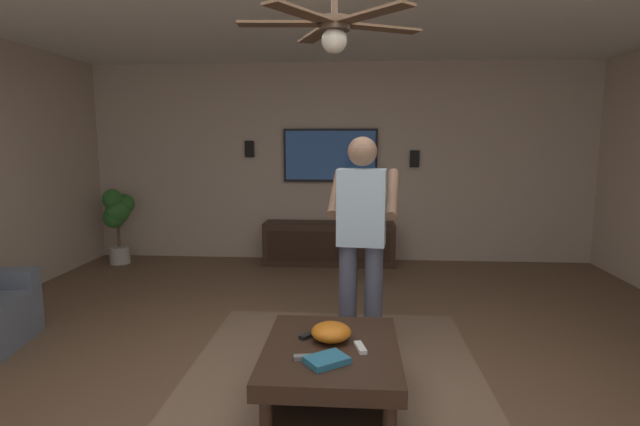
# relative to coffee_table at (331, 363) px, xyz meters

# --- Properties ---
(ground_plane) EXTENTS (8.77, 8.77, 0.00)m
(ground_plane) POSITION_rel_coffee_table_xyz_m (0.15, 0.08, -0.30)
(ground_plane) COLOR brown
(wall_back_tv) EXTENTS (0.10, 6.88, 2.63)m
(wall_back_tv) POSITION_rel_coffee_table_xyz_m (3.86, 0.08, 1.02)
(wall_back_tv) COLOR #BCA893
(wall_back_tv) RESTS_ON ground
(area_rug) EXTENTS (2.85, 2.05, 0.01)m
(area_rug) POSITION_rel_coffee_table_xyz_m (0.20, 0.00, -0.29)
(area_rug) COLOR #7A604C
(area_rug) RESTS_ON ground
(coffee_table) EXTENTS (1.00, 0.80, 0.40)m
(coffee_table) POSITION_rel_coffee_table_xyz_m (0.00, 0.00, 0.00)
(coffee_table) COLOR #332116
(coffee_table) RESTS_ON ground
(media_console) EXTENTS (0.45, 1.70, 0.55)m
(media_console) POSITION_rel_coffee_table_xyz_m (3.53, 0.20, -0.02)
(media_console) COLOR #332116
(media_console) RESTS_ON ground
(tv) EXTENTS (0.05, 1.24, 0.70)m
(tv) POSITION_rel_coffee_table_xyz_m (3.77, 0.20, 1.12)
(tv) COLOR black
(person_standing) EXTENTS (0.58, 0.58, 1.64)m
(person_standing) POSITION_rel_coffee_table_xyz_m (0.94, -0.19, 0.64)
(person_standing) COLOR #4C5166
(person_standing) RESTS_ON ground
(potted_plant_tall) EXTENTS (0.41, 0.36, 0.99)m
(potted_plant_tall) POSITION_rel_coffee_table_xyz_m (3.34, 2.96, 0.34)
(potted_plant_tall) COLOR #B7B2A8
(potted_plant_tall) RESTS_ON ground
(bowl) EXTENTS (0.24, 0.24, 0.11)m
(bowl) POSITION_rel_coffee_table_xyz_m (0.08, 0.01, 0.16)
(bowl) COLOR orange
(bowl) RESTS_ON coffee_table
(remote_white) EXTENTS (0.16, 0.08, 0.02)m
(remote_white) POSITION_rel_coffee_table_xyz_m (-0.04, -0.17, 0.12)
(remote_white) COLOR white
(remote_white) RESTS_ON coffee_table
(remote_black) EXTENTS (0.14, 0.13, 0.02)m
(remote_black) POSITION_rel_coffee_table_xyz_m (0.13, 0.14, 0.12)
(remote_black) COLOR black
(remote_black) RESTS_ON coffee_table
(remote_grey) EXTENTS (0.06, 0.15, 0.02)m
(remote_grey) POSITION_rel_coffee_table_xyz_m (-0.19, 0.13, 0.12)
(remote_grey) COLOR slate
(remote_grey) RESTS_ON coffee_table
(book) EXTENTS (0.26, 0.27, 0.04)m
(book) POSITION_rel_coffee_table_xyz_m (-0.23, 0.01, 0.12)
(book) COLOR teal
(book) RESTS_ON coffee_table
(vase_round) EXTENTS (0.22, 0.22, 0.22)m
(vase_round) POSITION_rel_coffee_table_xyz_m (3.58, -0.24, 0.36)
(vase_round) COLOR gold
(vase_round) RESTS_ON media_console
(wall_speaker_left) EXTENTS (0.06, 0.12, 0.22)m
(wall_speaker_left) POSITION_rel_coffee_table_xyz_m (3.78, -0.91, 1.08)
(wall_speaker_left) COLOR black
(wall_speaker_right) EXTENTS (0.06, 0.12, 0.22)m
(wall_speaker_right) POSITION_rel_coffee_table_xyz_m (3.78, 1.29, 1.20)
(wall_speaker_right) COLOR black
(ceiling_fan) EXTENTS (1.12, 1.17, 0.46)m
(ceiling_fan) POSITION_rel_coffee_table_xyz_m (0.41, 0.02, 2.00)
(ceiling_fan) COLOR #4C3828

